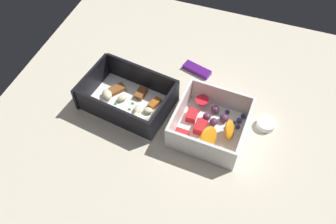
{
  "coord_description": "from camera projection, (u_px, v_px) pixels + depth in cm",
  "views": [
    {
      "loc": [
        13.66,
        -42.46,
        62.99
      ],
      "look_at": [
        -1.12,
        -1.25,
        4.0
      ],
      "focal_mm": 36.08,
      "sensor_mm": 36.0,
      "label": 1
    }
  ],
  "objects": [
    {
      "name": "candy_bar",
      "position": [
        197.0,
        70.0,
        0.83
      ],
      "size": [
        7.39,
        4.17,
        1.2
      ],
      "primitive_type": "cube",
      "rotation": [
        0.0,
        0.0,
        -0.27
      ],
      "color": "#51197A",
      "rests_on": "table_surface"
    },
    {
      "name": "pasta_container",
      "position": [
        128.0,
        99.0,
        0.75
      ],
      "size": [
        20.76,
        15.56,
        6.76
      ],
      "rotation": [
        0.0,
        0.0,
        -0.14
      ],
      "color": "white",
      "rests_on": "table_surface"
    },
    {
      "name": "table_surface",
      "position": [
        175.0,
        117.0,
        0.76
      ],
      "size": [
        80.0,
        80.0,
        2.0
      ],
      "primitive_type": "cube",
      "color": "beige",
      "rests_on": "ground"
    },
    {
      "name": "fruit_bowl",
      "position": [
        210.0,
        125.0,
        0.71
      ],
      "size": [
        15.38,
        15.64,
        6.34
      ],
      "rotation": [
        0.0,
        0.0,
        -0.05
      ],
      "color": "white",
      "rests_on": "table_surface"
    },
    {
      "name": "paper_cup_liner",
      "position": [
        266.0,
        124.0,
        0.73
      ],
      "size": [
        3.95,
        3.95,
        1.53
      ],
      "primitive_type": "cylinder",
      "color": "white",
      "rests_on": "table_surface"
    }
  ]
}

